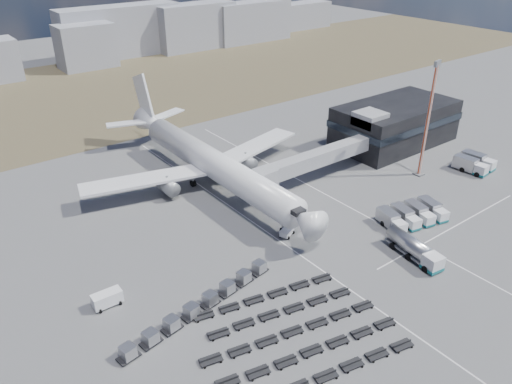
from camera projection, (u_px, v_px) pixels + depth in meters
ground at (318, 257)px, 81.02m from camera, size 420.00×420.00×0.00m
grass_strip at (78, 95)px, 158.15m from camera, size 420.00×90.00×0.01m
lane_markings at (347, 230)px, 88.34m from camera, size 47.12×110.00×0.01m
terminal at (395, 123)px, 120.85m from camera, size 30.40×16.40×11.00m
jet_bridge at (307, 162)px, 101.44m from camera, size 30.30×3.80×7.05m
airliner at (209, 161)px, 101.22m from camera, size 51.59×64.53×17.62m
skyline at (70, 43)px, 188.94m from camera, size 306.42×26.30×19.70m
fuel_tanker at (414, 249)px, 80.12m from camera, size 4.17×10.87×3.42m
pushback_tug at (287, 232)px, 86.34m from camera, size 3.23×2.59×1.32m
utility_van at (107, 299)px, 70.19m from camera, size 4.20×1.98×2.23m
catering_truck at (225, 173)px, 105.47m from camera, size 3.82×6.23×2.67m
service_trucks_near at (412, 215)px, 90.13m from camera, size 12.75×8.80×2.59m
service_trucks_far at (474, 163)px, 109.28m from camera, size 6.69×7.78×2.93m
uld_row at (201, 305)px, 69.19m from camera, size 26.55×6.10×1.80m
baggage_dollies at (294, 333)px, 65.45m from camera, size 28.07×22.16×0.69m
floodlight_mast at (428, 121)px, 102.04m from camera, size 2.34×1.90×24.55m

